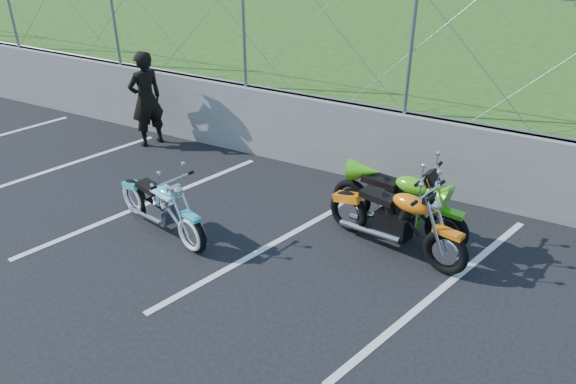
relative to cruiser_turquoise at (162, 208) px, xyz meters
The scene contains 9 objects.
ground 1.73m from the cruiser_turquoise, 15.08° to the right, with size 90.00×90.00×0.00m, color black.
retaining_wall 3.47m from the cruiser_turquoise, 62.04° to the left, with size 30.00×0.22×1.30m, color slate.
grass_field 13.16m from the cruiser_turquoise, 82.91° to the left, with size 30.00×20.00×1.30m, color #275215.
chain_link_fence 3.95m from the cruiser_turquoise, 62.04° to the left, with size 28.00×0.03×2.00m.
parking_lines 2.91m from the cruiser_turquoise, 11.25° to the left, with size 18.29×4.31×0.01m.
cruiser_turquoise is the anchor object (origin of this frame).
naked_orange 3.39m from the cruiser_turquoise, 19.17° to the left, with size 2.19×0.81×1.11m.
sportbike_green 3.47m from the cruiser_turquoise, 26.78° to the left, with size 2.17×0.77×1.13m.
person_standing 3.39m from the cruiser_turquoise, 132.73° to the left, with size 0.68×0.45×1.87m, color black.
Camera 1 is at (3.26, -4.99, 4.62)m, focal length 35.00 mm.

